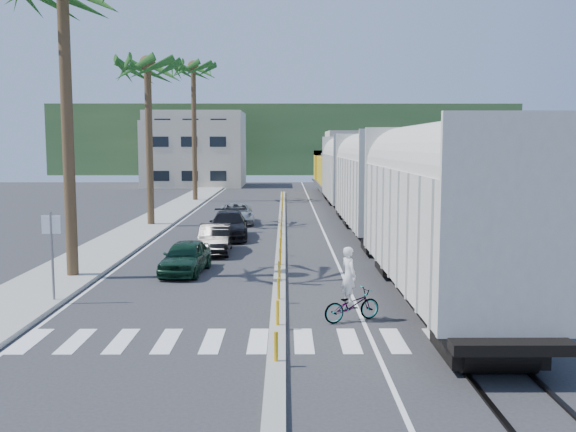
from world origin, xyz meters
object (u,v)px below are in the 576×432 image
object	(u,v)px
car_lead	(186,257)
cyclist	(351,298)
car_second	(215,239)
street_sign	(52,244)

from	to	relation	value
car_lead	cyclist	bearing A→B (deg)	-44.88
car_second	car_lead	bearing A→B (deg)	-99.74
car_lead	car_second	size ratio (longest dim) A/B	0.96
car_lead	car_second	bearing A→B (deg)	87.28
cyclist	car_lead	bearing A→B (deg)	14.97
cyclist	car_second	bearing A→B (deg)	-1.02
car_second	cyclist	size ratio (longest dim) A/B	1.82
street_sign	car_lead	bearing A→B (deg)	54.96
car_second	cyclist	xyz separation A→B (m)	(5.26, -11.87, 0.00)
car_second	street_sign	bearing A→B (deg)	-114.93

